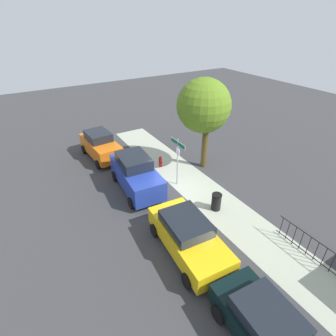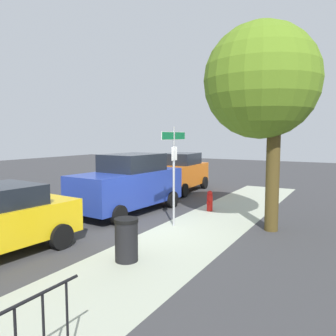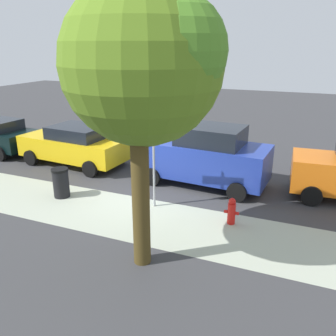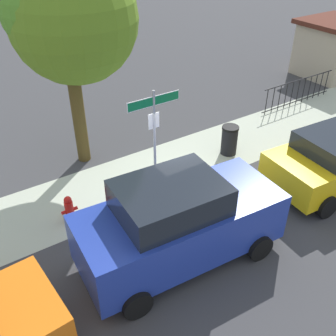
% 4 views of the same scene
% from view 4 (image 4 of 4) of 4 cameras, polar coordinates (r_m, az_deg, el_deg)
% --- Properties ---
extents(ground_plane, '(60.00, 60.00, 0.00)m').
position_cam_4_polar(ground_plane, '(11.11, 1.65, -3.72)').
color(ground_plane, '#38383A').
extents(sidewalk_strip, '(24.00, 2.60, 0.00)m').
position_cam_4_polar(sidewalk_strip, '(12.96, 5.61, 2.22)').
color(sidewalk_strip, '#A5AC98').
rests_on(sidewalk_strip, ground_plane).
extents(street_sign, '(1.49, 0.07, 3.10)m').
position_cam_4_polar(street_sign, '(9.95, -2.04, 6.48)').
color(street_sign, '#9EA0A5').
rests_on(street_sign, ground_plane).
extents(shade_tree, '(3.44, 3.36, 6.10)m').
position_cam_4_polar(shade_tree, '(10.85, -14.39, 20.15)').
color(shade_tree, '#4A3B1A').
rests_on(shade_tree, ground_plane).
extents(car_blue, '(4.68, 2.34, 2.15)m').
position_cam_4_polar(car_blue, '(8.56, 1.60, -7.98)').
color(car_blue, '#21379A').
rests_on(car_blue, ground_plane).
extents(iron_fence, '(3.92, 0.04, 1.07)m').
position_cam_4_polar(iron_fence, '(16.94, 18.52, 10.61)').
color(iron_fence, black).
rests_on(iron_fence, ground_plane).
extents(utility_shed, '(3.10, 2.86, 2.54)m').
position_cam_4_polar(utility_shed, '(20.61, 23.06, 15.92)').
color(utility_shed, tan).
rests_on(utility_shed, ground_plane).
extents(fire_hydrant, '(0.42, 0.22, 0.78)m').
position_cam_4_polar(fire_hydrant, '(10.27, -14.28, -5.87)').
color(fire_hydrant, red).
rests_on(fire_hydrant, ground_plane).
extents(trash_bin, '(0.55, 0.55, 0.98)m').
position_cam_4_polar(trash_bin, '(12.81, 8.99, 4.08)').
color(trash_bin, black).
rests_on(trash_bin, ground_plane).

